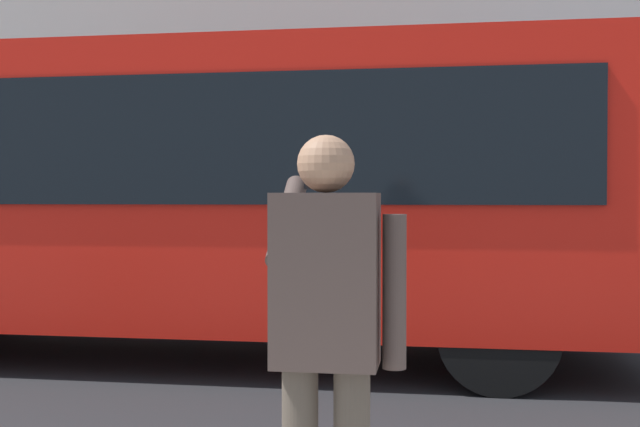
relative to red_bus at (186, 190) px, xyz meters
name	(u,v)px	position (x,y,z in m)	size (l,w,h in m)	color
ground_plane	(353,356)	(-1.68, -0.21, -1.68)	(60.00, 60.00, 0.00)	#232326
red_bus	(186,190)	(0.00, 0.00, 0.00)	(9.05, 2.54, 3.08)	red
pedestrian_photographer	(327,321)	(-2.11, 4.58, -0.54)	(0.53, 0.52, 1.70)	#4C4238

